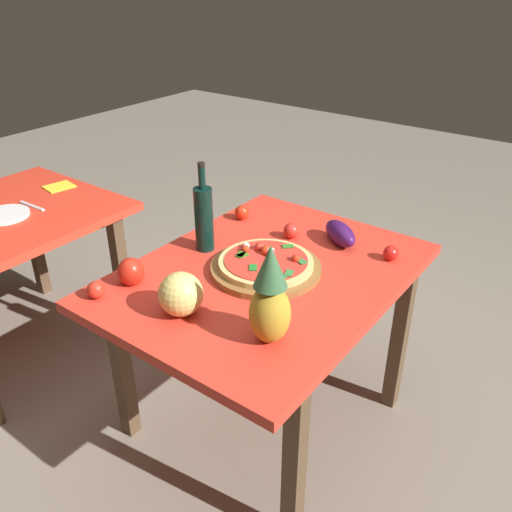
% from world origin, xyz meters
% --- Properties ---
extents(ground_plane, '(10.00, 10.00, 0.00)m').
position_xyz_m(ground_plane, '(0.00, 0.00, 0.00)').
color(ground_plane, gray).
extents(display_table, '(1.23, 0.93, 0.76)m').
position_xyz_m(display_table, '(0.00, 0.00, 0.67)').
color(display_table, '#513B27').
rests_on(display_table, ground_plane).
extents(pizza_board, '(0.42, 0.42, 0.02)m').
position_xyz_m(pizza_board, '(0.00, -0.00, 0.77)').
color(pizza_board, brown).
rests_on(pizza_board, display_table).
extents(pizza, '(0.36, 0.36, 0.06)m').
position_xyz_m(pizza, '(0.00, -0.00, 0.80)').
color(pizza, '#D7B96C').
rests_on(pizza, pizza_board).
extents(wine_bottle, '(0.08, 0.08, 0.37)m').
position_xyz_m(wine_bottle, '(-0.00, 0.31, 0.90)').
color(wine_bottle, black).
rests_on(wine_bottle, display_table).
extents(pineapple_left, '(0.13, 0.13, 0.34)m').
position_xyz_m(pineapple_left, '(-0.34, -0.26, 0.91)').
color(pineapple_left, '#B88F28').
rests_on(pineapple_left, display_table).
extents(melon, '(0.15, 0.15, 0.15)m').
position_xyz_m(melon, '(-0.39, 0.06, 0.83)').
color(melon, '#E7CA6B').
rests_on(melon, display_table).
extents(bell_pepper, '(0.10, 0.10, 0.11)m').
position_xyz_m(bell_pepper, '(-0.36, 0.35, 0.81)').
color(bell_pepper, red).
rests_on(bell_pepper, display_table).
extents(eggplant, '(0.18, 0.22, 0.09)m').
position_xyz_m(eggplant, '(0.37, -0.11, 0.80)').
color(eggplant, '#3C144F').
rests_on(eggplant, display_table).
extents(tomato_beside_pepper, '(0.06, 0.06, 0.06)m').
position_xyz_m(tomato_beside_pepper, '(-0.51, 0.37, 0.79)').
color(tomato_beside_pepper, red).
rests_on(tomato_beside_pepper, display_table).
extents(tomato_by_bottle, '(0.06, 0.06, 0.06)m').
position_xyz_m(tomato_by_bottle, '(0.37, -0.34, 0.79)').
color(tomato_by_bottle, red).
rests_on(tomato_by_bottle, display_table).
extents(tomato_at_corner, '(0.07, 0.07, 0.07)m').
position_xyz_m(tomato_at_corner, '(0.32, 0.36, 0.79)').
color(tomato_at_corner, red).
rests_on(tomato_at_corner, display_table).
extents(tomato_near_board, '(0.07, 0.07, 0.07)m').
position_xyz_m(tomato_near_board, '(0.29, 0.08, 0.79)').
color(tomato_near_board, red).
rests_on(tomato_near_board, display_table).
extents(dinner_plate, '(0.22, 0.22, 0.02)m').
position_xyz_m(dinner_plate, '(-0.32, 1.27, 0.76)').
color(dinner_plate, white).
rests_on(dinner_plate, background_table).
extents(knife_utensil, '(0.02, 0.18, 0.01)m').
position_xyz_m(knife_utensil, '(-0.18, 1.27, 0.76)').
color(knife_utensil, silver).
rests_on(knife_utensil, background_table).
extents(napkin_folded, '(0.16, 0.14, 0.01)m').
position_xyz_m(napkin_folded, '(0.06, 1.38, 0.76)').
color(napkin_folded, yellow).
rests_on(napkin_folded, background_table).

